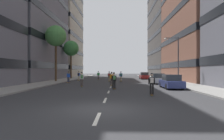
{
  "coord_description": "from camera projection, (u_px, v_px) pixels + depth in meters",
  "views": [
    {
      "loc": [
        0.86,
        -10.23,
        2.0
      ],
      "look_at": [
        0.0,
        18.47,
        2.01
      ],
      "focal_mm": 32.05,
      "sensor_mm": 36.0,
      "label": 1
    }
  ],
  "objects": [
    {
      "name": "street_tree_near",
      "position": [
        71.0,
        49.0,
        44.99
      ],
      "size": [
        3.46,
        3.46,
        8.5
      ],
      "color": "#4C3823",
      "rests_on": "sidewalk_left"
    },
    {
      "name": "sidewalk_right",
      "position": [
        164.0,
        80.0,
        38.58
      ],
      "size": [
        3.72,
        70.0,
        0.14
      ],
      "primitive_type": "cube",
      "color": "gray",
      "rests_on": "ground_plane"
    },
    {
      "name": "skater_0",
      "position": [
        98.0,
        75.0,
        42.31
      ],
      "size": [
        0.57,
        0.92,
        1.78
      ],
      "color": "brown",
      "rests_on": "ground_plane"
    },
    {
      "name": "skater_2",
      "position": [
        152.0,
        83.0,
        15.77
      ],
      "size": [
        0.55,
        0.92,
        1.78
      ],
      "color": "brown",
      "rests_on": "ground_plane"
    },
    {
      "name": "parked_car_mid",
      "position": [
        157.0,
        79.0,
        29.35
      ],
      "size": [
        1.82,
        4.4,
        1.52
      ],
      "color": "#B2B7BF",
      "rests_on": "ground_plane"
    },
    {
      "name": "building_right_far",
      "position": [
        176.0,
        14.0,
        60.7
      ],
      "size": [
        14.04,
        23.05,
        37.71
      ],
      "color": "#4C4744",
      "rests_on": "ground_plane"
    },
    {
      "name": "building_right_mid",
      "position": [
        210.0,
        1.0,
        38.25
      ],
      "size": [
        14.04,
        22.45,
        30.19
      ],
      "color": "brown",
      "rests_on": "ground_plane"
    },
    {
      "name": "ground_plane",
      "position": [
        113.0,
        81.0,
        35.69
      ],
      "size": [
        152.73,
        152.73,
        0.0
      ],
      "primitive_type": "plane",
      "color": "#333335"
    },
    {
      "name": "skater_6",
      "position": [
        114.0,
        79.0,
        21.06
      ],
      "size": [
        0.57,
        0.92,
        1.78
      ],
      "color": "brown",
      "rests_on": "ground_plane"
    },
    {
      "name": "parked_car_near",
      "position": [
        171.0,
        82.0,
        21.81
      ],
      "size": [
        1.82,
        4.4,
        1.52
      ],
      "color": "navy",
      "rests_on": "ground_plane"
    },
    {
      "name": "street_tree_mid",
      "position": [
        56.0,
        36.0,
        33.98
      ],
      "size": [
        3.56,
        3.56,
        9.47
      ],
      "color": "#4C3823",
      "rests_on": "sidewalk_left"
    },
    {
      "name": "skater_1",
      "position": [
        82.0,
        78.0,
        24.33
      ],
      "size": [
        0.57,
        0.92,
        1.78
      ],
      "color": "brown",
      "rests_on": "ground_plane"
    },
    {
      "name": "skater_8",
      "position": [
        121.0,
        76.0,
        35.27
      ],
      "size": [
        0.56,
        0.92,
        1.78
      ],
      "color": "brown",
      "rests_on": "ground_plane"
    },
    {
      "name": "skater_4",
      "position": [
        112.0,
        78.0,
        25.89
      ],
      "size": [
        0.56,
        0.92,
        1.78
      ],
      "color": "brown",
      "rests_on": "ground_plane"
    },
    {
      "name": "building_left_far",
      "position": [
        55.0,
        17.0,
        61.8
      ],
      "size": [
        14.04,
        19.32,
        37.02
      ],
      "color": "#BCB29E",
      "rests_on": "ground_plane"
    },
    {
      "name": "lane_markings",
      "position": [
        113.0,
        81.0,
        35.74
      ],
      "size": [
        0.16,
        57.2,
        0.01
      ],
      "color": "silver",
      "rests_on": "ground_plane"
    },
    {
      "name": "skater_7",
      "position": [
        79.0,
        75.0,
        37.71
      ],
      "size": [
        0.56,
        0.92,
        1.78
      ],
      "color": "brown",
      "rests_on": "ground_plane"
    },
    {
      "name": "skater_5",
      "position": [
        109.0,
        76.0,
        35.34
      ],
      "size": [
        0.54,
        0.91,
        1.78
      ],
      "color": "brown",
      "rests_on": "ground_plane"
    },
    {
      "name": "skater_3",
      "position": [
        68.0,
        77.0,
        31.31
      ],
      "size": [
        0.57,
        0.92,
        1.78
      ],
      "color": "brown",
      "rests_on": "ground_plane"
    },
    {
      "name": "streetlamp_right",
      "position": [
        176.0,
        55.0,
        28.1
      ],
      "size": [
        2.13,
        0.3,
        6.5
      ],
      "color": "#3F3F44",
      "rests_on": "sidewalk_right"
    },
    {
      "name": "sidewalk_left",
      "position": [
        64.0,
        80.0,
        39.17
      ],
      "size": [
        3.72,
        70.0,
        0.14
      ],
      "primitive_type": "cube",
      "color": "gray",
      "rests_on": "ground_plane"
    },
    {
      "name": "parked_car_far",
      "position": [
        144.0,
        76.0,
        44.27
      ],
      "size": [
        1.82,
        4.4,
        1.52
      ],
      "color": "maroon",
      "rests_on": "ground_plane"
    }
  ]
}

